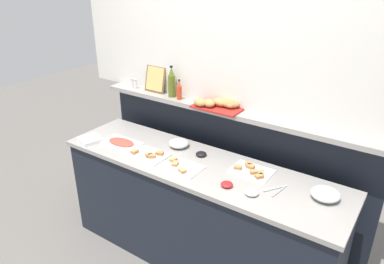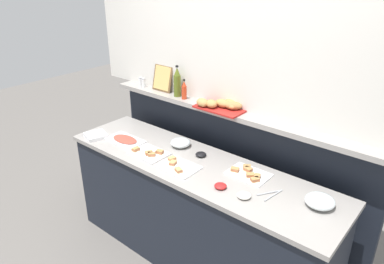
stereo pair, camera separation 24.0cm
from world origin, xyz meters
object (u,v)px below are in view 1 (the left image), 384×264
sandwich_platter_front (252,171)px  glass_bowl_large (325,194)px  condiment_bowl_cream (201,154)px  napkin_stack (90,140)px  sandwich_platter_rear (180,167)px  serving_tongs (278,189)px  salt_shaker (132,83)px  condiment_bowl_dark (227,184)px  sandwich_platter_side (149,155)px  olive_oil_bottle (172,83)px  condiment_bowl_teal (252,192)px  framed_picture (155,79)px  bread_basket (219,104)px  cold_cuts_platter (121,143)px  hot_sauce_bottle (179,91)px  glass_bowl_medium (179,143)px  pepper_shaker (135,84)px

sandwich_platter_front → glass_bowl_large: size_ratio=1.59×
glass_bowl_large → condiment_bowl_cream: bearing=177.7°
napkin_stack → sandwich_platter_rear: bearing=4.5°
serving_tongs → salt_shaker: salt_shaker is taller
condiment_bowl_dark → sandwich_platter_side: bearing=177.5°
olive_oil_bottle → condiment_bowl_dark: bearing=-32.4°
condiment_bowl_teal → condiment_bowl_dark: size_ratio=1.09×
sandwich_platter_side → framed_picture: 0.79m
bread_basket → sandwich_platter_front: bearing=-32.9°
cold_cuts_platter → condiment_bowl_dark: condiment_bowl_dark is taller
glass_bowl_large → hot_sauce_bottle: size_ratio=1.05×
hot_sauce_bottle → serving_tongs: bearing=-19.7°
glass_bowl_large → serving_tongs: size_ratio=0.99×
sandwich_platter_rear → sandwich_platter_front: 0.52m
glass_bowl_medium → olive_oil_bottle: 0.55m
sandwich_platter_rear → framed_picture: size_ratio=1.25×
sandwich_platter_rear → serving_tongs: size_ratio=1.62×
condiment_bowl_dark → pepper_shaker: size_ratio=0.97×
sandwich_platter_rear → bread_basket: size_ratio=0.74×
condiment_bowl_teal → condiment_bowl_dark: (-0.18, -0.01, -0.00)m
sandwich_platter_rear → bread_basket: bread_basket is taller
condiment_bowl_dark → framed_picture: size_ratio=0.35×
salt_shaker → framed_picture: size_ratio=0.36×
cold_cuts_platter → pepper_shaker: pepper_shaker is taller
condiment_bowl_teal → napkin_stack: napkin_stack is taller
glass_bowl_medium → bread_basket: bread_basket is taller
sandwich_platter_front → salt_shaker: salt_shaker is taller
sandwich_platter_rear → condiment_bowl_teal: 0.59m
napkin_stack → bread_basket: bearing=33.7°
cold_cuts_platter → framed_picture: size_ratio=1.40×
olive_oil_bottle → condiment_bowl_cream: bearing=-30.3°
glass_bowl_medium → cold_cuts_platter: bearing=-152.2°
sandwich_platter_rear → hot_sauce_bottle: bearing=126.4°
sandwich_platter_side → bread_basket: bearing=58.2°
sandwich_platter_side → pepper_shaker: bearing=138.4°
condiment_bowl_cream → hot_sauce_bottle: hot_sauce_bottle is taller
condiment_bowl_dark → condiment_bowl_cream: size_ratio=0.98×
sandwich_platter_side → framed_picture: framed_picture is taller
hot_sauce_bottle → napkin_stack: bearing=-130.8°
glass_bowl_medium → hot_sauce_bottle: 0.46m
hot_sauce_bottle → bread_basket: 0.39m
cold_cuts_platter → olive_oil_bottle: size_ratio=1.22×
glass_bowl_large → salt_shaker: (-1.94, 0.33, 0.32)m
hot_sauce_bottle → salt_shaker: 0.56m
sandwich_platter_rear → condiment_bowl_teal: (0.59, -0.02, 0.01)m
glass_bowl_medium → hot_sauce_bottle: size_ratio=0.94×
olive_oil_bottle → bread_basket: 0.50m
pepper_shaker → sandwich_platter_front: bearing=-12.1°
napkin_stack → bread_basket: size_ratio=0.42×
glass_bowl_medium → bread_basket: 0.46m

